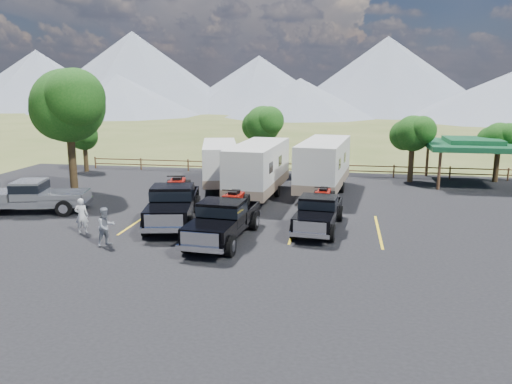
% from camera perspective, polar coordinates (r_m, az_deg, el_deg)
% --- Properties ---
extents(ground, '(320.00, 320.00, 0.00)m').
position_cam_1_polar(ground, '(21.09, -2.05, -6.89)').
color(ground, '#455524').
rests_on(ground, ground).
extents(asphalt_lot, '(44.00, 34.00, 0.04)m').
position_cam_1_polar(asphalt_lot, '(23.88, -0.56, -4.51)').
color(asphalt_lot, black).
rests_on(asphalt_lot, ground).
extents(stall_lines, '(12.12, 5.50, 0.01)m').
position_cam_1_polar(stall_lines, '(24.82, -0.14, -3.80)').
color(stall_lines, gold).
rests_on(stall_lines, asphalt_lot).
extents(tree_big_nw, '(5.54, 5.18, 7.84)m').
position_cam_1_polar(tree_big_nw, '(33.07, -20.74, 9.21)').
color(tree_big_nw, '#322513').
rests_on(tree_big_nw, ground).
extents(tree_ne_a, '(3.11, 2.92, 4.76)m').
position_cam_1_polar(tree_ne_a, '(36.97, 17.45, 6.39)').
color(tree_ne_a, '#322513').
rests_on(tree_ne_a, ground).
extents(tree_ne_b, '(2.77, 2.59, 4.27)m').
position_cam_1_polar(tree_ne_b, '(39.20, 26.00, 5.50)').
color(tree_ne_b, '#322513').
rests_on(tree_ne_b, ground).
extents(tree_north, '(3.46, 3.24, 5.25)m').
position_cam_1_polar(tree_north, '(39.11, 0.77, 7.76)').
color(tree_north, '#322513').
rests_on(tree_north, ground).
extents(tree_nw_small, '(2.59, 2.43, 3.85)m').
position_cam_1_polar(tree_nw_small, '(41.90, -19.05, 5.95)').
color(tree_nw_small, '#322513').
rests_on(tree_nw_small, ground).
extents(rail_fence, '(36.12, 0.12, 1.00)m').
position_cam_1_polar(rail_fence, '(38.56, 6.57, 2.78)').
color(rail_fence, brown).
rests_on(rail_fence, ground).
extents(pavilion, '(6.20, 6.20, 3.22)m').
position_cam_1_polar(pavilion, '(37.76, 23.47, 4.99)').
color(pavilion, brown).
rests_on(pavilion, ground).
extents(mountain_range, '(209.00, 71.00, 20.00)m').
position_cam_1_polar(mountain_range, '(126.01, 4.65, 12.69)').
color(mountain_range, gray).
rests_on(mountain_range, ground).
extents(rig_left, '(3.36, 6.84, 2.19)m').
position_cam_1_polar(rig_left, '(25.33, -9.41, -1.18)').
color(rig_left, black).
rests_on(rig_left, asphalt_lot).
extents(rig_center, '(2.52, 6.26, 2.05)m').
position_cam_1_polar(rig_center, '(22.37, -3.71, -3.02)').
color(rig_center, black).
rests_on(rig_center, asphalt_lot).
extents(rig_right, '(2.35, 5.68, 1.85)m').
position_cam_1_polar(rig_right, '(24.17, 7.20, -2.16)').
color(rig_right, black).
rests_on(rig_right, asphalt_lot).
extents(trailer_left, '(3.84, 8.51, 2.96)m').
position_cam_1_polar(trailer_left, '(33.95, -4.15, 3.22)').
color(trailer_left, silver).
rests_on(trailer_left, asphalt_lot).
extents(trailer_center, '(3.00, 9.55, 3.31)m').
position_cam_1_polar(trailer_center, '(30.58, 0.23, 2.59)').
color(trailer_center, silver).
rests_on(trailer_center, asphalt_lot).
extents(trailer_right, '(3.35, 9.71, 3.36)m').
position_cam_1_polar(trailer_right, '(32.11, 7.72, 2.99)').
color(trailer_right, silver).
rests_on(trailer_right, asphalt_lot).
extents(pickup_silver, '(6.22, 3.20, 1.78)m').
position_cam_1_polar(pickup_silver, '(29.57, -24.11, -0.41)').
color(pickup_silver, gray).
rests_on(pickup_silver, asphalt_lot).
extents(person_a, '(0.70, 0.55, 1.68)m').
position_cam_1_polar(person_a, '(24.72, -19.32, -2.57)').
color(person_a, silver).
rests_on(person_a, asphalt_lot).
extents(person_b, '(1.01, 1.05, 1.70)m').
position_cam_1_polar(person_b, '(22.48, -16.78, -3.81)').
color(person_b, gray).
rests_on(person_b, asphalt_lot).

